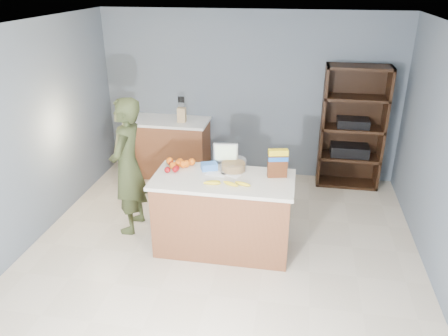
% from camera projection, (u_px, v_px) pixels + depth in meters
% --- Properties ---
extents(floor, '(4.50, 5.00, 0.02)m').
position_uv_depth(floor, '(219.00, 262.00, 4.88)').
color(floor, beige).
rests_on(floor, ground).
extents(walls, '(4.52, 5.02, 2.51)m').
position_uv_depth(walls, '(218.00, 121.00, 4.21)').
color(walls, slate).
rests_on(walls, ground).
extents(counter_peninsula, '(1.56, 0.76, 0.90)m').
position_uv_depth(counter_peninsula, '(223.00, 216.00, 4.98)').
color(counter_peninsula, brown).
rests_on(counter_peninsula, ground).
extents(back_cabinet, '(1.24, 0.62, 0.90)m').
position_uv_depth(back_cabinet, '(169.00, 147.00, 6.87)').
color(back_cabinet, brown).
rests_on(back_cabinet, ground).
extents(shelving_unit, '(0.90, 0.40, 1.80)m').
position_uv_depth(shelving_unit, '(352.00, 129.00, 6.40)').
color(shelving_unit, black).
rests_on(shelving_unit, ground).
extents(person, '(0.41, 0.62, 1.69)m').
position_uv_depth(person, '(128.00, 167.00, 5.21)').
color(person, '#333B1E').
rests_on(person, ground).
extents(knife_block, '(0.12, 0.10, 0.31)m').
position_uv_depth(knife_block, '(182.00, 114.00, 6.55)').
color(knife_block, tan).
rests_on(knife_block, back_cabinet).
extents(envelopes, '(0.40, 0.20, 0.00)m').
position_uv_depth(envelopes, '(223.00, 174.00, 4.87)').
color(envelopes, white).
rests_on(envelopes, counter_peninsula).
extents(bananas, '(0.52, 0.13, 0.04)m').
position_uv_depth(bananas, '(224.00, 183.00, 4.62)').
color(bananas, yellow).
rests_on(bananas, counter_peninsula).
extents(apples, '(0.16, 0.23, 0.07)m').
position_uv_depth(apples, '(173.00, 168.00, 4.95)').
color(apples, maroon).
rests_on(apples, counter_peninsula).
extents(oranges, '(0.35, 0.23, 0.09)m').
position_uv_depth(oranges, '(180.00, 163.00, 5.06)').
color(oranges, orange).
rests_on(oranges, counter_peninsula).
extents(blue_carton, '(0.21, 0.18, 0.08)m').
position_uv_depth(blue_carton, '(209.00, 166.00, 4.98)').
color(blue_carton, blue).
rests_on(blue_carton, counter_peninsula).
extents(salad_bowl, '(0.30, 0.30, 0.13)m').
position_uv_depth(salad_bowl, '(233.00, 165.00, 4.96)').
color(salad_bowl, '#267219').
rests_on(salad_bowl, counter_peninsula).
extents(tv, '(0.28, 0.12, 0.28)m').
position_uv_depth(tv, '(226.00, 153.00, 5.02)').
color(tv, silver).
rests_on(tv, counter_peninsula).
extents(cereal_box, '(0.23, 0.12, 0.32)m').
position_uv_depth(cereal_box, '(278.00, 161.00, 4.74)').
color(cereal_box, '#592B14').
rests_on(cereal_box, counter_peninsula).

